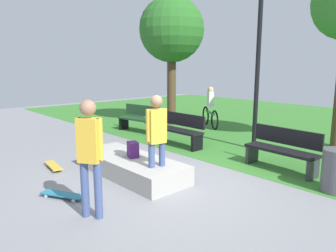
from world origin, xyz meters
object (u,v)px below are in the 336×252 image
Objects in this scene: lamp_post at (259,45)px; skateboard_by_ledge at (62,194)px; skater_performing_trick at (90,150)px; tree_slender_maple at (172,31)px; concrete_ledge at (131,166)px; backpack_on_ledge at (133,150)px; park_bench_far_left at (140,118)px; park_bench_near_path at (180,129)px; cyclist_on_bicycle at (210,110)px; skater_watching at (157,134)px; park_bench_center_lawn at (283,149)px; skateboard_spare at (53,166)px.

skateboard_by_ledge is at bearing -93.49° from lamp_post.
skater_performing_trick is 8.30m from tree_slender_maple.
concrete_ledge is 3.36× the size of skateboard_by_ledge.
backpack_on_ledge is 1.72m from skateboard_by_ledge.
concrete_ledge is 4.59m from lamp_post.
tree_slender_maple is (-3.76, 4.63, 3.33)m from concrete_ledge.
park_bench_far_left is 2.33m from park_bench_near_path.
cyclist_on_bicycle reaches higher than park_bench_near_path.
skater_watching is 1.07× the size of park_bench_center_lawn.
tree_slender_maple reaches higher than skateboard_spare.
lamp_post is (4.29, -0.88, -0.75)m from tree_slender_maple.
skateboard_by_ledge is at bearing -72.12° from park_bench_near_path.
skater_watching is 1.10× the size of cyclist_on_bicycle.
park_bench_center_lawn is 5.18m from cyclist_on_bicycle.
park_bench_center_lawn is at bearing 75.89° from backpack_on_ledge.
skater_watching is at bearing -51.84° from park_bench_near_path.
park_bench_center_lawn is (1.11, 2.65, -0.54)m from skater_watching.
concrete_ledge is 1.55× the size of skater_watching.
backpack_on_ledge is 1.93m from skateboard_spare.
cyclist_on_bicycle is (-2.47, 5.33, 0.09)m from backpack_on_ledge.
concrete_ledge is 1.67× the size of park_bench_near_path.
cyclist_on_bicycle is at bearing 148.28° from park_bench_center_lawn.
lamp_post reaches higher than park_bench_center_lawn.
skateboard_spare is at bearing -63.53° from park_bench_far_left.
concrete_ledge is 1.63× the size of park_bench_far_left.
park_bench_center_lawn is 2.92m from lamp_post.
backpack_on_ledge is at bearing 35.67° from skateboard_spare.
backpack_on_ledge is 0.39× the size of skateboard_spare.
cyclist_on_bicycle is (1.32, 0.75, -2.89)m from tree_slender_maple.
park_bench_center_lawn reaches higher than skateboard_spare.
skateboard_spare is 7.02m from tree_slender_maple.
park_bench_center_lawn is (3.46, 3.69, 0.42)m from skateboard_spare.
lamp_post is at bearing 67.07° from skateboard_spare.
skateboard_by_ledge is 0.51× the size of cyclist_on_bicycle.
skater_performing_trick reaches higher than skateboard_spare.
lamp_post is (-1.43, 1.10, 2.29)m from park_bench_center_lawn.
skater_watching is 6.32m from cyclist_on_bicycle.
park_bench_far_left is at bearing 172.11° from park_bench_near_path.
cyclist_on_bicycle is at bearing 121.55° from skater_watching.
skater_performing_trick is at bearing -51.31° from tree_slender_maple.
tree_slender_maple is at bearing 128.69° from skater_performing_trick.
skateboard_by_ledge is 0.17× the size of tree_slender_maple.
cyclist_on_bicycle reaches higher than concrete_ledge.
backpack_on_ledge is 0.20× the size of cyclist_on_bicycle.
backpack_on_ledge is 0.20× the size of park_bench_center_lawn.
park_bench_far_left is (-4.62, 4.39, -0.57)m from skater_performing_trick.
backpack_on_ledge is 0.20× the size of park_bench_near_path.
park_bench_near_path is (-2.31, 4.07, -0.57)m from skater_performing_trick.
concrete_ledge is at bearing -50.91° from tree_slender_maple.
skater_watching is 0.36× the size of tree_slender_maple.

